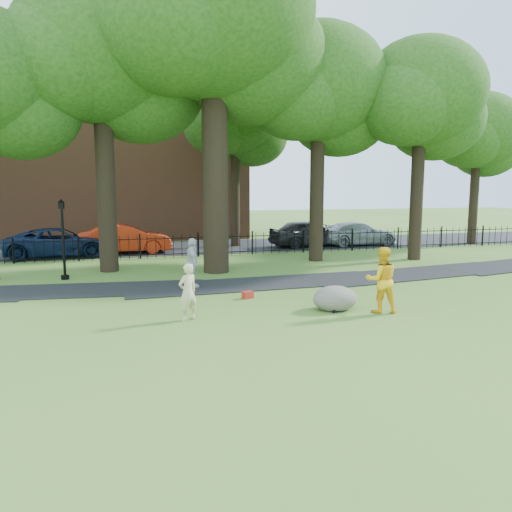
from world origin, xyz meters
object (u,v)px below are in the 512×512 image
object	(u,v)px
lamppost	(63,240)
red_sedan	(125,239)
boulder	(335,297)
man	(382,280)
woman	(188,292)
big_tree	(216,29)

from	to	relation	value
lamppost	red_sedan	distance (m)	7.80
boulder	man	bearing A→B (deg)	-28.68
man	red_sedan	world-z (taller)	man
lamppost	boulder	bearing A→B (deg)	-33.09
woman	lamppost	bearing A→B (deg)	-90.23
woman	red_sedan	bearing A→B (deg)	-112.42
woman	man	size ratio (longest dim) A/B	0.82
lamppost	big_tree	bearing A→B (deg)	10.30
woman	red_sedan	world-z (taller)	red_sedan
boulder	lamppost	distance (m)	11.31
big_tree	woman	xyz separation A→B (m)	(-2.42, -7.64, -9.34)
woman	red_sedan	xyz separation A→B (m)	(-1.41, 14.82, 0.01)
big_tree	woman	bearing A→B (deg)	-107.59
man	lamppost	size ratio (longest dim) A/B	0.61
lamppost	red_sedan	world-z (taller)	lamppost
woman	boulder	bearing A→B (deg)	151.65
big_tree	lamppost	size ratio (longest dim) A/B	4.46
woman	lamppost	size ratio (longest dim) A/B	0.50
man	boulder	xyz separation A→B (m)	(-1.19, 0.65, -0.58)
woman	boulder	distance (m)	4.46
boulder	lamppost	bearing A→B (deg)	138.02
man	boulder	bearing A→B (deg)	-15.67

